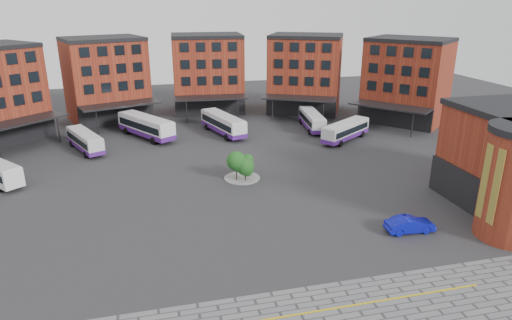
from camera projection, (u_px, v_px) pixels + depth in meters
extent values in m
plane|color=#28282B|center=(248.00, 225.00, 44.73)|extent=(160.00, 160.00, 0.00)
cube|color=gold|center=(319.00, 311.00, 32.37)|extent=(26.00, 0.15, 0.02)
cube|color=black|center=(15.00, 132.00, 68.16)|extent=(10.00, 9.07, 4.00)
cube|color=black|center=(6.00, 84.00, 65.63)|extent=(8.60, 7.77, 8.00)
cube|color=black|center=(21.00, 122.00, 66.25)|extent=(12.61, 11.97, 0.25)
cylinder|color=black|center=(58.00, 130.00, 69.52)|extent=(0.20, 0.20, 4.00)
cube|color=maroon|center=(106.00, 81.00, 81.38)|extent=(15.55, 13.69, 14.00)
cube|color=black|center=(117.00, 113.00, 79.23)|extent=(12.45, 4.71, 4.00)
cube|color=black|center=(102.00, 39.00, 78.93)|extent=(15.65, 13.97, 0.60)
cube|color=black|center=(113.00, 72.00, 76.65)|extent=(10.87, 3.87, 8.00)
cube|color=black|center=(120.00, 105.00, 76.70)|extent=(13.72, 8.39, 0.25)
cylinder|color=black|center=(97.00, 122.00, 73.62)|extent=(0.20, 0.20, 4.00)
cylinder|color=black|center=(151.00, 115.00, 78.27)|extent=(0.20, 0.20, 4.00)
cube|color=maroon|center=(208.00, 75.00, 87.81)|extent=(13.67, 10.88, 14.00)
cube|color=black|center=(211.00, 106.00, 85.00)|extent=(13.00, 1.41, 4.00)
cube|color=black|center=(206.00, 36.00, 85.36)|extent=(13.69, 11.18, 0.60)
cube|color=black|center=(209.00, 67.00, 82.39)|extent=(11.42, 0.95, 8.00)
cube|color=black|center=(211.00, 98.00, 82.14)|extent=(13.28, 5.30, 0.25)
cylinder|color=black|center=(187.00, 112.00, 80.41)|extent=(0.20, 0.20, 4.00)
cylinder|color=black|center=(238.00, 110.00, 81.88)|extent=(0.20, 0.20, 4.00)
cube|color=maroon|center=(305.00, 75.00, 87.31)|extent=(16.12, 14.81, 14.00)
cube|color=black|center=(301.00, 106.00, 84.55)|extent=(11.81, 6.35, 4.00)
cube|color=black|center=(306.00, 36.00, 84.86)|extent=(16.26, 15.08, 0.60)
cube|color=black|center=(302.00, 67.00, 81.94)|extent=(10.26, 5.33, 8.00)
cube|color=black|center=(299.00, 98.00, 81.72)|extent=(13.58, 9.82, 0.25)
cylinder|color=black|center=(272.00, 110.00, 81.71)|extent=(0.20, 0.20, 4.00)
cylinder|color=black|center=(323.00, 113.00, 79.77)|extent=(0.20, 0.20, 4.00)
cube|color=maroon|center=(407.00, 82.00, 79.96)|extent=(16.02, 16.39, 14.00)
cube|color=black|center=(394.00, 115.00, 77.95)|extent=(8.74, 10.28, 4.00)
cube|color=black|center=(411.00, 39.00, 77.50)|extent=(16.25, 16.58, 0.60)
cube|color=black|center=(398.00, 73.00, 75.37)|extent=(7.47, 8.86, 8.00)
cube|color=black|center=(390.00, 106.00, 75.49)|extent=(11.73, 12.79, 0.25)
cylinder|color=black|center=(359.00, 116.00, 77.32)|extent=(0.20, 0.20, 4.00)
cylinder|color=black|center=(412.00, 125.00, 72.27)|extent=(0.20, 0.20, 4.00)
cube|color=black|center=(466.00, 191.00, 47.40)|extent=(0.40, 12.00, 4.00)
cube|color=#ED461B|center=(490.00, 184.00, 40.11)|extent=(0.12, 2.20, 7.00)
cylinder|color=gray|center=(242.00, 178.00, 56.14)|extent=(4.40, 4.40, 0.12)
cylinder|color=#332114|center=(237.00, 174.00, 55.12)|extent=(0.14, 0.14, 1.82)
sphere|color=#1A4E1B|center=(236.00, 161.00, 54.57)|extent=(2.35, 2.35, 2.35)
sphere|color=#1A4E1B|center=(238.00, 166.00, 54.66)|extent=(1.64, 1.64, 1.64)
cylinder|color=#332114|center=(247.00, 170.00, 56.64)|extent=(0.14, 0.14, 1.48)
sphere|color=#1A4E1B|center=(247.00, 160.00, 56.19)|extent=(1.65, 1.65, 1.65)
sphere|color=#1A4E1B|center=(249.00, 164.00, 56.25)|extent=(1.16, 1.16, 1.16)
cylinder|color=#332114|center=(245.00, 176.00, 55.06)|extent=(0.14, 0.14, 1.35)
sphere|color=#1A4E1B|center=(245.00, 167.00, 54.65)|extent=(2.17, 2.17, 2.17)
sphere|color=#1A4E1B|center=(247.00, 170.00, 54.70)|extent=(1.52, 1.52, 1.52)
cylinder|color=black|center=(18.00, 182.00, 53.75)|extent=(0.79, 0.88, 0.91)
cube|color=silver|center=(85.00, 140.00, 65.82)|extent=(6.05, 9.97, 2.21)
cube|color=black|center=(85.00, 139.00, 65.77)|extent=(5.79, 9.27, 0.86)
cube|color=silver|center=(84.00, 132.00, 65.44)|extent=(5.81, 9.57, 0.11)
cube|color=black|center=(74.00, 131.00, 69.37)|extent=(1.80, 0.88, 0.99)
cube|color=#4F1C80|center=(86.00, 145.00, 66.09)|extent=(6.10, 10.03, 0.63)
cylinder|color=black|center=(71.00, 144.00, 67.93)|extent=(0.61, 0.93, 0.90)
cylinder|color=black|center=(86.00, 141.00, 69.22)|extent=(0.61, 0.93, 0.90)
cylinder|color=black|center=(85.00, 155.00, 63.20)|extent=(0.61, 0.93, 0.90)
cylinder|color=black|center=(101.00, 152.00, 64.49)|extent=(0.61, 0.93, 0.90)
cube|color=white|center=(146.00, 126.00, 71.92)|extent=(8.69, 11.66, 2.68)
cube|color=black|center=(146.00, 124.00, 71.86)|extent=(8.23, 10.88, 1.04)
cube|color=silver|center=(145.00, 117.00, 71.45)|extent=(8.34, 11.20, 0.13)
cube|color=black|center=(126.00, 118.00, 75.73)|extent=(2.04, 1.33, 1.20)
cube|color=#4F1C80|center=(146.00, 131.00, 72.25)|extent=(8.74, 11.72, 0.77)
cylinder|color=black|center=(126.00, 131.00, 74.00)|extent=(0.86, 1.10, 1.09)
cylinder|color=black|center=(141.00, 128.00, 75.85)|extent=(0.86, 1.10, 1.09)
cylinder|color=black|center=(153.00, 141.00, 68.94)|extent=(0.86, 1.10, 1.09)
cylinder|color=black|center=(168.00, 137.00, 70.79)|extent=(0.86, 1.10, 1.09)
cube|color=white|center=(223.00, 123.00, 73.82)|extent=(5.78, 11.60, 2.53)
cube|color=black|center=(223.00, 122.00, 73.75)|extent=(5.57, 10.75, 0.98)
cube|color=silver|center=(223.00, 115.00, 73.37)|extent=(5.54, 11.14, 0.12)
cube|color=black|center=(208.00, 115.00, 78.24)|extent=(2.13, 0.75, 1.13)
cube|color=#4F1C80|center=(223.00, 128.00, 74.12)|extent=(5.83, 11.65, 0.72)
cylinder|color=black|center=(207.00, 127.00, 76.57)|extent=(0.60, 1.08, 1.03)
cylinder|color=black|center=(220.00, 125.00, 77.81)|extent=(0.60, 1.08, 1.03)
cylinder|color=black|center=(227.00, 138.00, 70.70)|extent=(0.60, 1.08, 1.03)
cylinder|color=black|center=(241.00, 135.00, 71.95)|extent=(0.60, 1.08, 1.03)
cube|color=silver|center=(312.00, 119.00, 76.70)|extent=(3.54, 10.43, 2.28)
cube|color=black|center=(312.00, 119.00, 76.65)|extent=(3.50, 9.63, 0.88)
cube|color=silver|center=(312.00, 113.00, 76.31)|extent=(3.40, 10.01, 0.11)
cube|color=black|center=(305.00, 111.00, 81.32)|extent=(1.98, 0.36, 1.02)
cube|color=#4F1C80|center=(312.00, 124.00, 76.98)|extent=(3.59, 10.48, 0.65)
cylinder|color=black|center=(301.00, 122.00, 80.03)|extent=(0.39, 0.96, 0.93)
cylinder|color=black|center=(314.00, 121.00, 80.29)|extent=(0.39, 0.96, 0.93)
cylinder|color=black|center=(309.00, 132.00, 73.91)|extent=(0.39, 0.96, 0.93)
cylinder|color=black|center=(323.00, 131.00, 74.18)|extent=(0.39, 0.96, 0.93)
cube|color=silver|center=(346.00, 130.00, 70.56)|extent=(9.81, 7.84, 2.30)
cube|color=black|center=(346.00, 129.00, 70.51)|extent=(9.16, 7.42, 0.89)
cube|color=silver|center=(346.00, 123.00, 70.16)|extent=(9.41, 7.53, 0.11)
cube|color=black|center=(362.00, 122.00, 74.08)|extent=(1.24, 1.70, 1.03)
cube|color=#4F1C80|center=(345.00, 135.00, 70.84)|extent=(9.86, 7.90, 0.66)
cylinder|color=black|center=(349.00, 132.00, 74.04)|extent=(0.93, 0.77, 0.94)
cylinder|color=black|center=(362.00, 134.00, 72.58)|extent=(0.93, 0.77, 0.94)
cylinder|color=black|center=(327.00, 141.00, 69.35)|extent=(0.93, 0.77, 0.94)
cylinder|color=black|center=(341.00, 144.00, 67.90)|extent=(0.93, 0.77, 0.94)
imported|color=#0D12B0|center=(410.00, 224.00, 43.10)|extent=(4.76, 1.89, 1.54)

